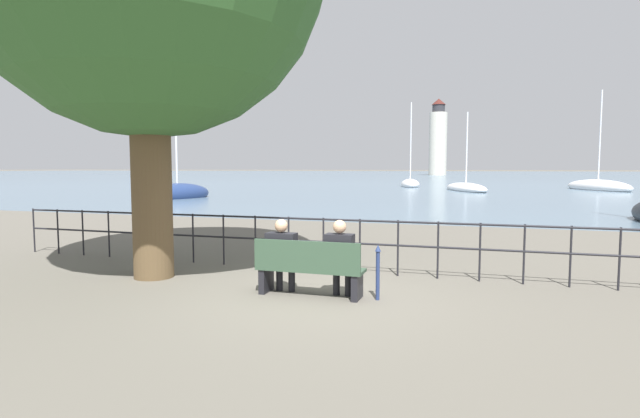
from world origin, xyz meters
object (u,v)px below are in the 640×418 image
(closed_umbrella, at_px, (378,269))
(sailboat_3, at_px, (598,187))
(sailboat_5, at_px, (410,184))
(sailboat_2, at_px, (466,188))
(seated_person_right, at_px, (340,255))
(harbor_lighthouse, at_px, (438,140))
(sailboat_1, at_px, (177,193))
(seated_person_left, at_px, (282,252))
(park_bench, at_px, (309,269))

(closed_umbrella, distance_m, sailboat_3, 45.03)
(sailboat_5, bearing_deg, sailboat_2, -65.21)
(seated_person_right, bearing_deg, closed_umbrella, 4.70)
(sailboat_3, bearing_deg, closed_umbrella, -128.35)
(harbor_lighthouse, bearing_deg, sailboat_1, -93.70)
(sailboat_1, distance_m, sailboat_3, 36.88)
(sailboat_2, bearing_deg, seated_person_left, -112.83)
(seated_person_left, distance_m, sailboat_2, 38.62)
(sailboat_3, relative_size, harbor_lighthouse, 0.44)
(seated_person_right, bearing_deg, sailboat_2, 88.73)
(closed_umbrella, bearing_deg, seated_person_right, -175.30)
(sailboat_1, height_order, sailboat_5, sailboat_1)
(sailboat_1, bearing_deg, sailboat_3, 52.15)
(sailboat_5, distance_m, harbor_lighthouse, 91.52)
(sailboat_1, relative_size, sailboat_2, 1.09)
(sailboat_3, bearing_deg, sailboat_2, -179.83)
(park_bench, distance_m, harbor_lighthouse, 138.04)
(sailboat_2, bearing_deg, harbor_lighthouse, 75.87)
(seated_person_left, distance_m, sailboat_3, 45.50)
(seated_person_right, bearing_deg, park_bench, -171.08)
(sailboat_1, xyz_separation_m, sailboat_5, (11.96, 25.30, -0.05))
(park_bench, relative_size, seated_person_left, 1.43)
(park_bench, relative_size, sailboat_2, 0.19)
(sailboat_2, bearing_deg, sailboat_3, 3.36)
(seated_person_left, xyz_separation_m, sailboat_3, (13.22, 43.53, -0.36))
(sailboat_2, xyz_separation_m, harbor_lighthouse, (-10.38, 98.77, 9.70))
(seated_person_left, relative_size, sailboat_5, 0.13)
(sailboat_3, bearing_deg, sailboat_1, -165.95)
(sailboat_3, xyz_separation_m, sailboat_5, (-17.34, 2.91, -0.01))
(closed_umbrella, height_order, harbor_lighthouse, harbor_lighthouse)
(harbor_lighthouse, bearing_deg, sailboat_3, -76.93)
(sailboat_3, bearing_deg, seated_person_right, -129.05)
(harbor_lighthouse, bearing_deg, sailboat_2, -84.00)
(seated_person_left, distance_m, harbor_lighthouse, 137.92)
(sailboat_1, bearing_deg, harbor_lighthouse, 101.08)
(sailboat_5, bearing_deg, harbor_lighthouse, 80.54)
(seated_person_left, distance_m, sailboat_1, 26.57)
(seated_person_left, xyz_separation_m, harbor_lighthouse, (-8.56, 137.34, 9.26))
(closed_umbrella, distance_m, harbor_lighthouse, 137.99)
(sailboat_3, height_order, harbor_lighthouse, harbor_lighthouse)
(sailboat_3, distance_m, sailboat_5, 17.59)
(park_bench, distance_m, sailboat_1, 26.92)
(park_bench, xyz_separation_m, sailboat_1, (-16.57, 21.22, -0.09))
(seated_person_left, bearing_deg, park_bench, -8.85)
(closed_umbrella, xyz_separation_m, sailboat_5, (-5.67, 46.40, -0.18))
(closed_umbrella, relative_size, sailboat_3, 0.09)
(sailboat_5, height_order, harbor_lighthouse, harbor_lighthouse)
(park_bench, xyz_separation_m, sailboat_3, (12.74, 43.61, -0.12))
(seated_person_right, relative_size, harbor_lighthouse, 0.06)
(closed_umbrella, height_order, sailboat_2, sailboat_2)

